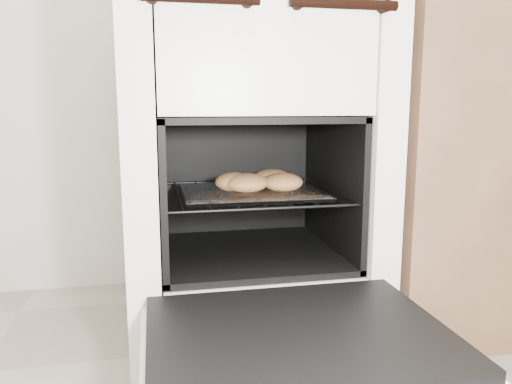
% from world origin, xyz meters
% --- Properties ---
extents(stove, '(0.59, 0.66, 0.91)m').
position_xyz_m(stove, '(-0.03, 1.17, 0.44)').
color(stove, white).
rests_on(stove, ground).
extents(oven_door, '(0.53, 0.41, 0.04)m').
position_xyz_m(oven_door, '(-0.03, 0.67, 0.20)').
color(oven_door, black).
rests_on(oven_door, stove).
extents(oven_rack, '(0.43, 0.41, 0.01)m').
position_xyz_m(oven_rack, '(-0.03, 1.11, 0.38)').
color(oven_rack, black).
rests_on(oven_rack, stove).
extents(foil_sheet, '(0.34, 0.30, 0.01)m').
position_xyz_m(foil_sheet, '(-0.03, 1.09, 0.38)').
color(foil_sheet, white).
rests_on(foil_sheet, oven_rack).
extents(baked_rolls, '(0.24, 0.24, 0.05)m').
position_xyz_m(baked_rolls, '(-0.01, 1.09, 0.41)').
color(baked_rolls, '#BA854A').
rests_on(baked_rolls, foil_sheet).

